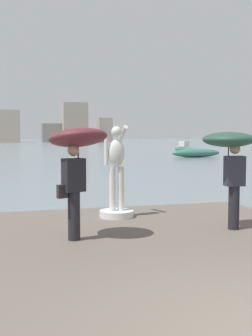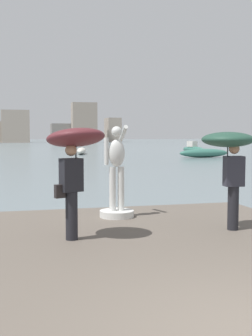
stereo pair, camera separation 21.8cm
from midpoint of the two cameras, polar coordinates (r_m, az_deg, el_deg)
The scene contains 9 objects.
ground_plane at distance 43.39m, azimuth -10.70°, elevation 1.30°, with size 400.00×400.00×0.00m, color slate.
pier at distance 6.44m, azimuth 9.40°, elevation -14.64°, with size 6.98×10.63×0.40m, color #60564C.
statue_white_figure at distance 9.89m, azimuth -0.62°, elevation -2.09°, with size 0.79×0.96×2.13m.
onlooker_left at distance 7.77m, azimuth -6.06°, elevation 2.40°, with size 1.38×1.40×2.09m.
onlooker_right at distance 8.76m, azimuth 14.28°, elevation 2.27°, with size 1.15×1.15×1.96m.
boat_near at distance 57.09m, azimuth 9.06°, elevation 2.57°, with size 1.85×5.00×1.50m.
boat_mid at distance 44.86m, azimuth 10.48°, elevation 1.97°, with size 5.57×1.68×0.89m.
boat_leftward at distance 51.81m, azimuth -5.83°, elevation 2.29°, with size 2.03×5.29×0.79m.
distant_skyline at distance 137.51m, azimuth -13.29°, elevation 5.08°, with size 60.63×14.37×12.42m.
Camera 2 is at (-2.33, -3.29, 2.30)m, focal length 45.78 mm.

